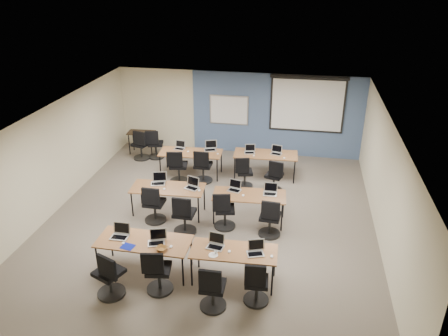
% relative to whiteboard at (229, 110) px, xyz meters
% --- Properties ---
extents(floor, '(8.00, 9.00, 0.02)m').
position_rel_whiteboard_xyz_m(floor, '(0.30, -4.43, -1.45)').
color(floor, '#6B6354').
rests_on(floor, ground).
extents(ceiling, '(8.00, 9.00, 0.02)m').
position_rel_whiteboard_xyz_m(ceiling, '(0.30, -4.43, 1.25)').
color(ceiling, white).
rests_on(ceiling, ground).
extents(wall_back, '(8.00, 0.04, 2.70)m').
position_rel_whiteboard_xyz_m(wall_back, '(0.30, 0.07, -0.10)').
color(wall_back, beige).
rests_on(wall_back, ground).
extents(wall_front, '(8.00, 0.04, 2.70)m').
position_rel_whiteboard_xyz_m(wall_front, '(0.30, -8.93, -0.10)').
color(wall_front, beige).
rests_on(wall_front, ground).
extents(wall_left, '(0.04, 9.00, 2.70)m').
position_rel_whiteboard_xyz_m(wall_left, '(-3.70, -4.43, -0.10)').
color(wall_left, beige).
rests_on(wall_left, ground).
extents(wall_right, '(0.04, 9.00, 2.70)m').
position_rel_whiteboard_xyz_m(wall_right, '(4.30, -4.43, -0.10)').
color(wall_right, beige).
rests_on(wall_right, ground).
extents(blue_accent_panel, '(5.50, 0.04, 2.70)m').
position_rel_whiteboard_xyz_m(blue_accent_panel, '(1.55, 0.04, -0.10)').
color(blue_accent_panel, '#3D5977').
rests_on(blue_accent_panel, wall_back).
extents(whiteboard, '(1.28, 0.03, 0.98)m').
position_rel_whiteboard_xyz_m(whiteboard, '(0.00, 0.00, 0.00)').
color(whiteboard, '#B6B6B6').
rests_on(whiteboard, wall_back).
extents(projector_screen, '(2.40, 0.10, 1.82)m').
position_rel_whiteboard_xyz_m(projector_screen, '(2.50, -0.02, 0.44)').
color(projector_screen, black).
rests_on(projector_screen, wall_back).
extents(training_table_front_left, '(1.91, 0.79, 0.73)m').
position_rel_whiteboard_xyz_m(training_table_front_left, '(-0.59, -6.59, -0.76)').
color(training_table_front_left, '#A47539').
rests_on(training_table_front_left, floor).
extents(training_table_front_right, '(1.70, 0.71, 0.73)m').
position_rel_whiteboard_xyz_m(training_table_front_right, '(1.25, -6.60, -0.77)').
color(training_table_front_right, '#A87C44').
rests_on(training_table_front_right, floor).
extents(training_table_mid_left, '(1.83, 0.76, 0.73)m').
position_rel_whiteboard_xyz_m(training_table_mid_left, '(-0.80, -4.29, -0.76)').
color(training_table_mid_left, brown).
rests_on(training_table_mid_left, floor).
extents(training_table_mid_right, '(1.77, 0.74, 0.73)m').
position_rel_whiteboard_xyz_m(training_table_mid_right, '(1.25, -4.29, -0.77)').
color(training_table_mid_right, olive).
rests_on(training_table_mid_right, floor).
extents(training_table_back_left, '(1.84, 0.77, 0.73)m').
position_rel_whiteboard_xyz_m(training_table_back_left, '(-0.80, -2.00, -0.76)').
color(training_table_back_left, '#995B2A').
rests_on(training_table_back_left, floor).
extents(training_table_back_right, '(1.86, 0.77, 0.73)m').
position_rel_whiteboard_xyz_m(training_table_back_right, '(1.40, -1.72, -0.76)').
color(training_table_back_right, '#9C6542').
rests_on(training_table_back_right, floor).
extents(laptop_0, '(0.35, 0.30, 0.27)m').
position_rel_whiteboard_xyz_m(laptop_0, '(-1.12, -6.53, -0.65)').
color(laptop_0, silver).
rests_on(laptop_0, training_table_front_left).
extents(mouse_0, '(0.07, 0.09, 0.03)m').
position_rel_whiteboard_xyz_m(mouse_0, '(-0.96, -6.76, -0.71)').
color(mouse_0, white).
rests_on(mouse_0, training_table_front_left).
extents(task_chair_0, '(0.58, 0.54, 1.02)m').
position_rel_whiteboard_xyz_m(task_chair_0, '(-0.99, -7.46, -1.03)').
color(task_chair_0, black).
rests_on(task_chair_0, floor).
extents(laptop_1, '(0.34, 0.29, 0.26)m').
position_rel_whiteboard_xyz_m(laptop_1, '(-0.31, -6.60, -0.66)').
color(laptop_1, '#B2B2B3').
rests_on(laptop_1, training_table_front_left).
extents(mouse_1, '(0.06, 0.10, 0.03)m').
position_rel_whiteboard_xyz_m(mouse_1, '(0.01, -6.70, -0.71)').
color(mouse_1, white).
rests_on(mouse_1, training_table_front_left).
extents(task_chair_1, '(0.52, 0.52, 1.00)m').
position_rel_whiteboard_xyz_m(task_chair_1, '(-0.13, -7.18, -1.04)').
color(task_chair_1, black).
rests_on(task_chair_1, floor).
extents(laptop_2, '(0.33, 0.28, 0.25)m').
position_rel_whiteboard_xyz_m(laptop_2, '(0.87, -6.51, -0.66)').
color(laptop_2, silver).
rests_on(laptop_2, training_table_front_right).
extents(mouse_2, '(0.09, 0.11, 0.03)m').
position_rel_whiteboard_xyz_m(mouse_2, '(1.17, -6.65, -0.71)').
color(mouse_2, white).
rests_on(mouse_2, training_table_front_right).
extents(task_chair_2, '(0.50, 0.50, 0.99)m').
position_rel_whiteboard_xyz_m(task_chair_2, '(0.99, -7.45, -1.04)').
color(task_chair_2, black).
rests_on(task_chair_2, floor).
extents(laptop_3, '(0.32, 0.27, 0.25)m').
position_rel_whiteboard_xyz_m(laptop_3, '(1.68, -6.59, -0.66)').
color(laptop_3, '#BCBCC0').
rests_on(laptop_3, training_table_front_right).
extents(mouse_3, '(0.07, 0.10, 0.03)m').
position_rel_whiteboard_xyz_m(mouse_3, '(1.99, -6.66, -0.71)').
color(mouse_3, white).
rests_on(mouse_3, training_table_front_right).
extents(task_chair_3, '(0.48, 0.48, 0.97)m').
position_rel_whiteboard_xyz_m(task_chair_3, '(1.76, -7.15, -1.05)').
color(task_chair_3, black).
rests_on(task_chair_3, floor).
extents(laptop_4, '(0.36, 0.30, 0.27)m').
position_rel_whiteboard_xyz_m(laptop_4, '(-1.10, -4.10, -0.65)').
color(laptop_4, '#A6A7AE').
rests_on(laptop_4, training_table_mid_left).
extents(mouse_4, '(0.09, 0.11, 0.03)m').
position_rel_whiteboard_xyz_m(mouse_4, '(-0.86, -4.40, -0.71)').
color(mouse_4, white).
rests_on(mouse_4, training_table_mid_left).
extents(task_chair_4, '(0.53, 0.53, 1.01)m').
position_rel_whiteboard_xyz_m(task_chair_4, '(-1.02, -4.76, -1.03)').
color(task_chair_4, black).
rests_on(task_chair_4, floor).
extents(laptop_5, '(0.34, 0.29, 0.26)m').
position_rel_whiteboard_xyz_m(laptop_5, '(-0.20, -4.18, -0.66)').
color(laptop_5, silver).
rests_on(laptop_5, training_table_mid_left).
extents(mouse_5, '(0.07, 0.11, 0.04)m').
position_rel_whiteboard_xyz_m(mouse_5, '(0.01, -4.32, -0.71)').
color(mouse_5, white).
rests_on(mouse_5, training_table_mid_left).
extents(task_chair_5, '(0.55, 0.55, 1.02)m').
position_rel_whiteboard_xyz_m(task_chair_5, '(-0.17, -5.12, -1.03)').
color(task_chair_5, black).
rests_on(task_chair_5, floor).
extents(laptop_6, '(0.31, 0.27, 0.24)m').
position_rel_whiteboard_xyz_m(laptop_6, '(0.86, -4.10, -0.66)').
color(laptop_6, '#BABABA').
rests_on(laptop_6, training_table_mid_right).
extents(mouse_6, '(0.07, 0.11, 0.04)m').
position_rel_whiteboard_xyz_m(mouse_6, '(1.11, -4.37, -0.71)').
color(mouse_6, white).
rests_on(mouse_6, training_table_mid_right).
extents(task_chair_6, '(0.52, 0.52, 1.00)m').
position_rel_whiteboard_xyz_m(task_chair_6, '(0.71, -4.73, -1.04)').
color(task_chair_6, black).
rests_on(task_chair_6, floor).
extents(laptop_7, '(0.33, 0.28, 0.25)m').
position_rel_whiteboard_xyz_m(laptop_7, '(1.74, -4.14, -0.66)').
color(laptop_7, '#9FA0AB').
rests_on(laptop_7, training_table_mid_right).
extents(mouse_7, '(0.08, 0.11, 0.03)m').
position_rel_whiteboard_xyz_m(mouse_7, '(1.88, -4.26, -0.71)').
color(mouse_7, white).
rests_on(mouse_7, training_table_mid_right).
extents(task_chair_7, '(0.52, 0.52, 1.00)m').
position_rel_whiteboard_xyz_m(task_chair_7, '(1.82, -4.87, -1.04)').
color(task_chair_7, black).
rests_on(task_chair_7, floor).
extents(laptop_8, '(0.31, 0.26, 0.23)m').
position_rel_whiteboard_xyz_m(laptop_8, '(-1.19, -1.79, -0.66)').
color(laptop_8, '#BABAC1').
rests_on(laptop_8, training_table_back_left).
extents(mouse_8, '(0.07, 0.11, 0.04)m').
position_rel_whiteboard_xyz_m(mouse_8, '(-0.88, -1.99, -0.71)').
color(mouse_8, white).
rests_on(mouse_8, training_table_back_left).
extents(task_chair_8, '(0.56, 0.56, 1.03)m').
position_rel_whiteboard_xyz_m(task_chair_8, '(-1.04, -2.60, -1.02)').
color(task_chair_8, black).
rests_on(task_chair_8, floor).
extents(laptop_9, '(0.35, 0.30, 0.27)m').
position_rel_whiteboard_xyz_m(laptop_9, '(-0.26, -1.70, -0.65)').
color(laptop_9, silver).
rests_on(laptop_9, training_table_back_left).
extents(mouse_9, '(0.07, 0.10, 0.03)m').
position_rel_whiteboard_xyz_m(mouse_9, '(0.02, -2.00, -0.71)').
color(mouse_9, white).
rests_on(mouse_9, training_table_back_left).
extents(task_chair_9, '(0.54, 0.54, 1.02)m').
position_rel_whiteboard_xyz_m(task_chair_9, '(-0.34, -2.43, -1.03)').
color(task_chair_9, black).
rests_on(task_chair_9, floor).
extents(laptop_10, '(0.30, 0.26, 0.23)m').
position_rel_whiteboard_xyz_m(laptop_10, '(0.93, -1.71, -0.66)').
color(laptop_10, '#B4B4B6').
rests_on(laptop_10, training_table_back_right).
extents(mouse_10, '(0.07, 0.10, 0.03)m').
position_rel_whiteboard_xyz_m(mouse_10, '(1.07, -1.94, -0.71)').
color(mouse_10, white).
rests_on(mouse_10, training_table_back_right).
extents(task_chair_10, '(0.48, 0.48, 0.96)m').
position_rel_whiteboard_xyz_m(task_chair_10, '(0.88, -2.55, -1.06)').
color(task_chair_10, black).
rests_on(task_chair_10, floor).
extents(laptop_11, '(0.32, 0.27, 0.24)m').
position_rel_whiteboard_xyz_m(laptop_11, '(1.71, -1.65, -0.66)').
color(laptop_11, silver).
rests_on(laptop_11, training_table_back_right).
extents(mouse_11, '(0.08, 0.11, 0.03)m').
position_rel_whiteboard_xyz_m(mouse_11, '(1.96, -1.95, -0.71)').
color(mouse_11, white).
rests_on(mouse_11, training_table_back_right).
extents(task_chair_11, '(0.50, 0.50, 0.98)m').
position_rel_whiteboard_xyz_m(task_chair_11, '(1.74, -2.65, -1.05)').
color(task_chair_11, black).
rests_on(task_chair_11, floor).
extents(blue_mousepad, '(0.29, 0.26, 0.01)m').
position_rel_whiteboard_xyz_m(blue_mousepad, '(-0.84, -6.85, -0.72)').
color(blue_mousepad, '#091589').
rests_on(blue_mousepad, training_table_front_left).
extents(snack_bowl, '(0.25, 0.25, 0.05)m').
position_rel_whiteboard_xyz_m(snack_bowl, '(-0.15, -6.82, -0.69)').
color(snack_bowl, '#91611E').
rests_on(snack_bowl, training_table_front_left).
extents(snack_plate, '(0.21, 0.21, 0.01)m').
position_rel_whiteboard_xyz_m(snack_plate, '(0.89, -6.82, -0.71)').
color(snack_plate, white).
rests_on(snack_plate, training_table_front_right).
extents(coffee_cup, '(0.06, 0.06, 0.05)m').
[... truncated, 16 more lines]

